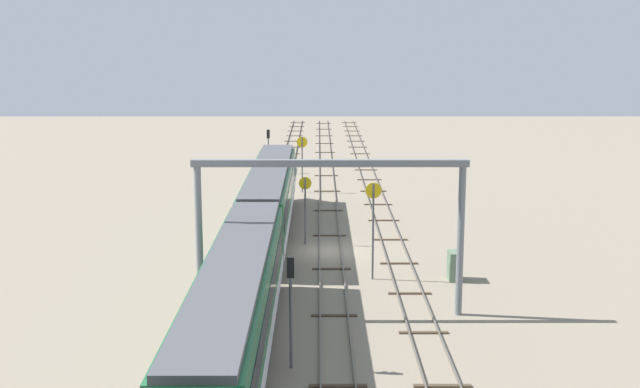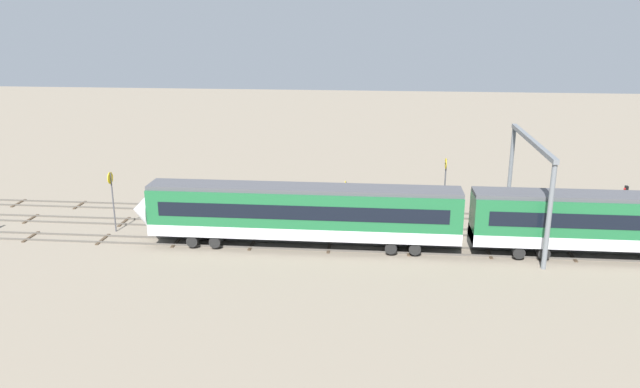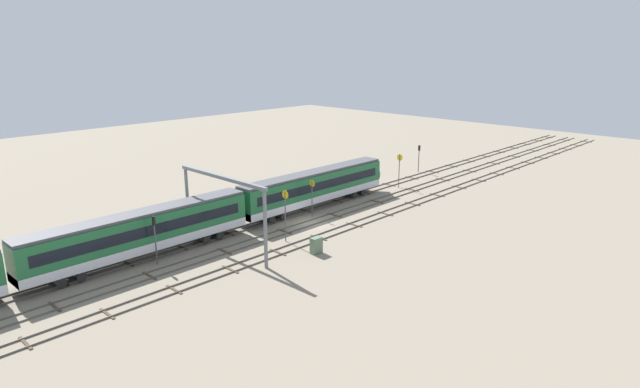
# 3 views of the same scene
# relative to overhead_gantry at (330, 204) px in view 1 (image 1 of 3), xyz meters

# --- Properties ---
(ground_plane) EXTENTS (187.83, 187.83, 0.00)m
(ground_plane) POSITION_rel_overhead_gantry_xyz_m (12.60, -0.22, -5.88)
(ground_plane) COLOR gray
(track_near_foreground) EXTENTS (171.83, 2.40, 0.16)m
(track_near_foreground) POSITION_rel_overhead_gantry_xyz_m (12.60, -4.52, -5.81)
(track_near_foreground) COLOR #59544C
(track_near_foreground) RESTS_ON ground
(track_second_near) EXTENTS (171.83, 2.40, 0.16)m
(track_second_near) POSITION_rel_overhead_gantry_xyz_m (12.60, -0.22, -5.80)
(track_second_near) COLOR #59544C
(track_second_near) RESTS_ON ground
(track_with_train) EXTENTS (171.83, 2.40, 0.16)m
(track_with_train) POSITION_rel_overhead_gantry_xyz_m (12.60, 4.08, -5.81)
(track_with_train) COLOR #59544C
(track_with_train) RESTS_ON ground
(overhead_gantry) EXTENTS (0.40, 13.91, 8.11)m
(overhead_gantry) POSITION_rel_overhead_gantry_xyz_m (0.00, 0.00, 0.00)
(overhead_gantry) COLOR slate
(overhead_gantry) RESTS_ON ground
(speed_sign_near_foreground) EXTENTS (0.14, 0.94, 5.82)m
(speed_sign_near_foreground) POSITION_rel_overhead_gantry_xyz_m (6.28, -2.62, -2.13)
(speed_sign_near_foreground) COLOR #4C4C51
(speed_sign_near_foreground) RESTS_ON ground
(speed_sign_mid_trackside) EXTENTS (0.14, 0.87, 4.74)m
(speed_sign_mid_trackside) POSITION_rel_overhead_gantry_xyz_m (14.58, 1.49, -2.82)
(speed_sign_mid_trackside) COLOR #4C4C51
(speed_sign_mid_trackside) RESTS_ON ground
(speed_sign_far_trackside) EXTENTS (0.14, 0.98, 5.15)m
(speed_sign_far_trackside) POSITION_rel_overhead_gantry_xyz_m (33.83, 2.09, -2.48)
(speed_sign_far_trackside) COLOR #4C4C51
(speed_sign_far_trackside) RESTS_ON ground
(signal_light_trackside_approach) EXTENTS (0.31, 0.32, 4.99)m
(signal_light_trackside_approach) POSITION_rel_overhead_gantry_xyz_m (-6.89, 1.77, -2.64)
(signal_light_trackside_approach) COLOR #4C4C51
(signal_light_trackside_approach) RESTS_ON ground
(signal_light_trackside_departure) EXTENTS (0.31, 0.32, 4.58)m
(signal_light_trackside_departure) POSITION_rel_overhead_gantry_xyz_m (44.70, 5.85, -2.88)
(signal_light_trackside_departure) COLOR #4C4C51
(signal_light_trackside_departure) RESTS_ON ground
(relay_cabinet) EXTENTS (1.24, 0.74, 1.72)m
(relay_cabinet) POSITION_rel_overhead_gantry_xyz_m (6.12, -7.47, -5.02)
(relay_cabinet) COLOR #597259
(relay_cabinet) RESTS_ON ground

